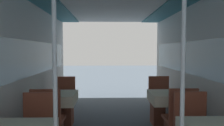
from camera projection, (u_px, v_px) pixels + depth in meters
The scene contains 8 objects.
wall_left at pixel (20, 73), 3.18m from camera, with size 0.05×6.29×2.30m.
wall_right at pixel (207, 72), 3.26m from camera, with size 0.05×6.29×2.30m.
support_pole_left_0 at pixel (55, 88), 2.07m from camera, with size 0.04×0.04×2.30m.
dining_table_left_1 at pixel (57, 100), 3.81m from camera, with size 0.66×0.66×0.76m.
chair_left_far_1 at pixel (64, 110), 4.40m from camera, with size 0.43×0.43×0.96m.
support_pole_right_0 at pixel (183, 87), 2.11m from camera, with size 0.04×0.04×2.30m.
dining_table_right_1 at pixel (169, 99), 3.86m from camera, with size 0.66×0.66×0.76m.
chair_right_far_1 at pixel (160, 109), 4.45m from camera, with size 0.43×0.43×0.96m.
Camera 1 is at (-0.13, -1.46, 1.50)m, focal length 35.00 mm.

